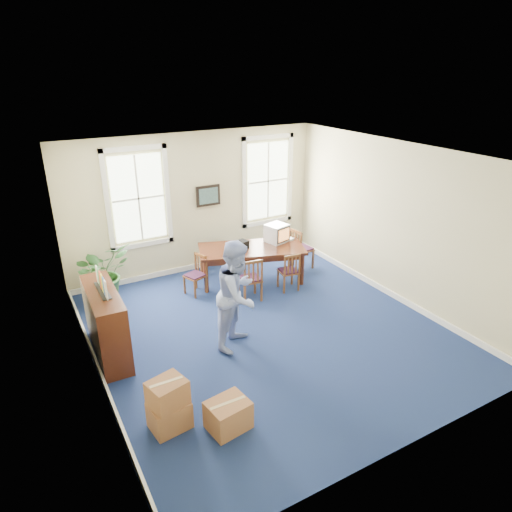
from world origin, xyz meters
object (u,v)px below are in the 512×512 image
man (238,294)px  potted_plant (102,273)px  conference_table (252,264)px  credenza (106,321)px  cardboard_boxes (180,394)px  chair_near_left (250,278)px  crt_tv (277,233)px

man → potted_plant: 3.24m
conference_table → credenza: credenza is taller
cardboard_boxes → conference_table: bearing=48.6°
conference_table → chair_near_left: size_ratio=2.44×
conference_table → cardboard_boxes: conference_table is taller
potted_plant → cardboard_boxes: potted_plant is taller
chair_near_left → potted_plant: (-2.64, 1.41, 0.15)m
conference_table → crt_tv: 0.91m
man → cardboard_boxes: (-1.54, -1.24, -0.57)m
conference_table → potted_plant: size_ratio=1.85×
credenza → potted_plant: size_ratio=1.29×
man → credenza: (-2.05, 0.78, -0.33)m
crt_tv → credenza: 4.40m
man → cardboard_boxes: size_ratio=1.40×
chair_near_left → potted_plant: size_ratio=0.76×
chair_near_left → cardboard_boxes: (-2.49, -2.58, -0.08)m
potted_plant → cardboard_boxes: size_ratio=0.91×
credenza → potted_plant: (0.36, 1.96, -0.01)m
conference_table → crt_tv: bearing=23.5°
conference_table → cardboard_boxes: bearing=-112.2°
cardboard_boxes → chair_near_left: bearing=46.0°
cardboard_boxes → credenza: bearing=104.2°
conference_table → chair_near_left: (-0.47, -0.79, 0.08)m
conference_table → potted_plant: bearing=-172.3°
conference_table → cardboard_boxes: (-2.96, -3.36, -0.00)m
cardboard_boxes → crt_tv: bearing=43.2°
conference_table → crt_tv: (0.68, 0.05, 0.60)m
man → conference_table: bearing=18.4°
potted_plant → cardboard_boxes: 4.00m
chair_near_left → man: size_ratio=0.49×
chair_near_left → man: (-0.95, -1.33, 0.49)m
chair_near_left → conference_table: bearing=-113.6°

